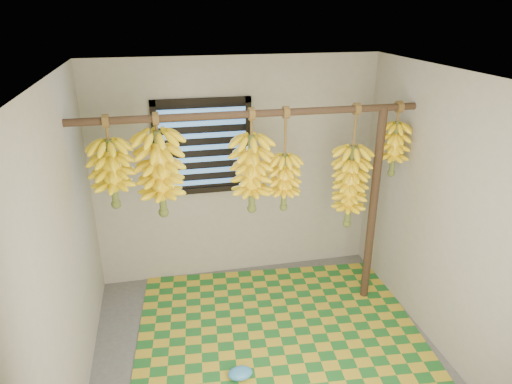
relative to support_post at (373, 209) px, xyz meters
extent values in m
cube|color=#4E4E4E|center=(-1.20, -0.70, -1.00)|extent=(3.00, 3.00, 0.01)
cube|color=silver|center=(-1.20, -0.70, 1.40)|extent=(3.00, 3.00, 0.01)
cube|color=gray|center=(-1.20, 0.80, 0.20)|extent=(3.00, 0.01, 2.40)
cube|color=gray|center=(-2.71, -0.70, 0.20)|extent=(0.01, 3.00, 2.40)
cube|color=gray|center=(0.30, -0.70, 0.20)|extent=(0.01, 3.00, 2.40)
cube|color=black|center=(-1.55, 0.78, 0.50)|extent=(1.00, 0.04, 1.00)
cylinder|color=#412A1D|center=(-1.20, 0.00, 1.00)|extent=(3.00, 0.06, 0.06)
cylinder|color=#412A1D|center=(0.00, 0.00, 0.00)|extent=(0.08, 0.08, 2.00)
cube|color=#1C5F24|center=(-1.03, -0.34, -0.99)|extent=(2.78, 2.31, 0.01)
ellipsoid|color=#3582C5|center=(-1.49, -0.86, -0.95)|extent=(0.21, 0.16, 0.09)
cylinder|color=brown|center=(-2.38, 0.00, 0.92)|extent=(0.02, 0.02, 0.21)
cylinder|color=#4C5923|center=(-2.38, 0.00, 0.58)|extent=(0.06, 0.06, 0.55)
cylinder|color=brown|center=(-1.99, 0.00, 0.95)|extent=(0.02, 0.02, 0.16)
cylinder|color=#4C5923|center=(-1.99, 0.00, 0.54)|extent=(0.07, 0.07, 0.71)
cylinder|color=brown|center=(-0.91, 0.00, 0.81)|extent=(0.02, 0.02, 0.43)
cylinder|color=#4C5923|center=(-0.91, 0.00, 0.38)|extent=(0.05, 0.05, 0.49)
cylinder|color=brown|center=(-1.21, 0.00, 0.91)|extent=(0.02, 0.02, 0.24)
cylinder|color=#4C5923|center=(-1.21, 0.00, 0.48)|extent=(0.06, 0.06, 0.67)
cylinder|color=brown|center=(-0.26, 0.00, 0.83)|extent=(0.02, 0.02, 0.40)
cylinder|color=#4C5923|center=(-0.26, 0.00, 0.28)|extent=(0.06, 0.06, 0.76)
cylinder|color=brown|center=(0.15, 0.00, 0.93)|extent=(0.02, 0.02, 0.20)
cylinder|color=#4C5923|center=(0.15, 0.00, 0.62)|extent=(0.05, 0.05, 0.48)
camera|label=1|loc=(-1.97, -3.71, 1.86)|focal=32.00mm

